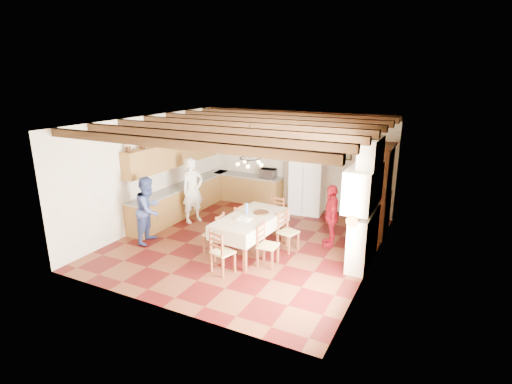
# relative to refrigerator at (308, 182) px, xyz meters

# --- Properties ---
(floor) EXTENTS (6.00, 6.50, 0.02)m
(floor) POSITION_rel_refrigerator_xyz_m (-0.55, -2.82, -0.96)
(floor) COLOR #480E0D
(floor) RESTS_ON ground
(ceiling) EXTENTS (6.00, 6.50, 0.02)m
(ceiling) POSITION_rel_refrigerator_xyz_m (-0.55, -2.82, 2.06)
(ceiling) COLOR beige
(ceiling) RESTS_ON ground
(wall_back) EXTENTS (6.00, 0.02, 3.00)m
(wall_back) POSITION_rel_refrigerator_xyz_m (-0.55, 0.44, 0.55)
(wall_back) COLOR beige
(wall_back) RESTS_ON ground
(wall_front) EXTENTS (6.00, 0.02, 3.00)m
(wall_front) POSITION_rel_refrigerator_xyz_m (-0.55, -6.08, 0.55)
(wall_front) COLOR beige
(wall_front) RESTS_ON ground
(wall_left) EXTENTS (0.02, 6.50, 3.00)m
(wall_left) POSITION_rel_refrigerator_xyz_m (-3.56, -2.82, 0.55)
(wall_left) COLOR beige
(wall_left) RESTS_ON ground
(wall_right) EXTENTS (0.02, 6.50, 3.00)m
(wall_right) POSITION_rel_refrigerator_xyz_m (2.46, -2.82, 0.55)
(wall_right) COLOR beige
(wall_right) RESTS_ON ground
(ceiling_beams) EXTENTS (6.00, 6.30, 0.16)m
(ceiling_beams) POSITION_rel_refrigerator_xyz_m (-0.55, -2.82, 1.96)
(ceiling_beams) COLOR #392012
(ceiling_beams) RESTS_ON ground
(lower_cabinets_left) EXTENTS (0.60, 4.30, 0.86)m
(lower_cabinets_left) POSITION_rel_refrigerator_xyz_m (-3.25, -1.77, -0.52)
(lower_cabinets_left) COLOR olive
(lower_cabinets_left) RESTS_ON ground
(lower_cabinets_back) EXTENTS (2.30, 0.60, 0.86)m
(lower_cabinets_back) POSITION_rel_refrigerator_xyz_m (-2.10, 0.13, -0.52)
(lower_cabinets_back) COLOR olive
(lower_cabinets_back) RESTS_ON ground
(countertop_left) EXTENTS (0.62, 4.30, 0.04)m
(countertop_left) POSITION_rel_refrigerator_xyz_m (-3.25, -1.77, -0.07)
(countertop_left) COLOR slate
(countertop_left) RESTS_ON lower_cabinets_left
(countertop_back) EXTENTS (2.34, 0.62, 0.04)m
(countertop_back) POSITION_rel_refrigerator_xyz_m (-2.10, 0.13, -0.07)
(countertop_back) COLOR slate
(countertop_back) RESTS_ON lower_cabinets_back
(backsplash_left) EXTENTS (0.03, 4.30, 0.60)m
(backsplash_left) POSITION_rel_refrigerator_xyz_m (-3.54, -1.77, 0.25)
(backsplash_left) COLOR beige
(backsplash_left) RESTS_ON ground
(backsplash_back) EXTENTS (2.30, 0.03, 0.60)m
(backsplash_back) POSITION_rel_refrigerator_xyz_m (-2.10, 0.42, 0.25)
(backsplash_back) COLOR beige
(backsplash_back) RESTS_ON ground
(upper_cabinets) EXTENTS (0.35, 4.20, 0.70)m
(upper_cabinets) POSITION_rel_refrigerator_xyz_m (-3.38, -1.77, 0.90)
(upper_cabinets) COLOR olive
(upper_cabinets) RESTS_ON ground
(fireplace) EXTENTS (0.56, 1.60, 2.80)m
(fireplace) POSITION_rel_refrigerator_xyz_m (2.17, -2.62, 0.45)
(fireplace) COLOR beige
(fireplace) RESTS_ON ground
(wall_picture) EXTENTS (0.34, 0.03, 0.42)m
(wall_picture) POSITION_rel_refrigerator_xyz_m (1.00, 0.41, 0.90)
(wall_picture) COLOR #302315
(wall_picture) RESTS_ON ground
(refrigerator) EXTENTS (1.02, 0.87, 1.90)m
(refrigerator) POSITION_rel_refrigerator_xyz_m (0.00, 0.00, 0.00)
(refrigerator) COLOR white
(refrigerator) RESTS_ON floor
(hutch) EXTENTS (0.58, 1.31, 2.34)m
(hutch) POSITION_rel_refrigerator_xyz_m (2.20, -0.73, 0.22)
(hutch) COLOR #37210E
(hutch) RESTS_ON floor
(dining_table) EXTENTS (1.16, 2.08, 0.88)m
(dining_table) POSITION_rel_refrigerator_xyz_m (-0.24, -3.23, -0.16)
(dining_table) COLOR beige
(dining_table) RESTS_ON floor
(chandelier) EXTENTS (0.47, 0.47, 0.03)m
(chandelier) POSITION_rel_refrigerator_xyz_m (-0.24, -3.23, 1.30)
(chandelier) COLOR black
(chandelier) RESTS_ON ground
(chair_left_near) EXTENTS (0.43, 0.45, 0.96)m
(chair_left_near) POSITION_rel_refrigerator_xyz_m (-0.99, -3.64, -0.47)
(chair_left_near) COLOR brown
(chair_left_near) RESTS_ON floor
(chair_left_far) EXTENTS (0.48, 0.49, 0.96)m
(chair_left_far) POSITION_rel_refrigerator_xyz_m (-0.90, -2.82, -0.47)
(chair_left_far) COLOR brown
(chair_left_far) RESTS_ON floor
(chair_right_near) EXTENTS (0.42, 0.44, 0.96)m
(chair_right_near) POSITION_rel_refrigerator_xyz_m (0.44, -3.69, -0.47)
(chair_right_near) COLOR brown
(chair_right_near) RESTS_ON floor
(chair_right_far) EXTENTS (0.50, 0.51, 0.96)m
(chair_right_far) POSITION_rel_refrigerator_xyz_m (0.53, -2.77, -0.47)
(chair_right_far) COLOR brown
(chair_right_far) RESTS_ON floor
(chair_end_near) EXTENTS (0.52, 0.50, 0.96)m
(chair_end_near) POSITION_rel_refrigerator_xyz_m (-0.28, -4.41, -0.47)
(chair_end_near) COLOR brown
(chair_end_near) RESTS_ON floor
(chair_end_far) EXTENTS (0.45, 0.44, 0.96)m
(chair_end_far) POSITION_rel_refrigerator_xyz_m (-0.21, -1.91, -0.47)
(chair_end_far) COLOR brown
(chair_end_far) RESTS_ON floor
(person_man) EXTENTS (0.65, 0.79, 1.84)m
(person_man) POSITION_rel_refrigerator_xyz_m (-2.61, -2.18, -0.03)
(person_man) COLOR white
(person_man) RESTS_ON floor
(person_woman_blue) EXTENTS (0.78, 0.92, 1.68)m
(person_woman_blue) POSITION_rel_refrigerator_xyz_m (-2.75, -3.84, -0.11)
(person_woman_blue) COLOR #3C4C90
(person_woman_blue) RESTS_ON floor
(person_woman_red) EXTENTS (0.68, 0.97, 1.53)m
(person_woman_red) POSITION_rel_refrigerator_xyz_m (1.34, -2.02, -0.18)
(person_woman_red) COLOR maroon
(person_woman_red) RESTS_ON floor
(microwave) EXTENTS (0.52, 0.37, 0.27)m
(microwave) POSITION_rel_refrigerator_xyz_m (-1.36, 0.13, 0.09)
(microwave) COLOR silver
(microwave) RESTS_ON countertop_back
(fridge_vase) EXTENTS (0.32, 0.32, 0.31)m
(fridge_vase) POSITION_rel_refrigerator_xyz_m (-0.03, 0.00, 1.11)
(fridge_vase) COLOR #37210E
(fridge_vase) RESTS_ON refrigerator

